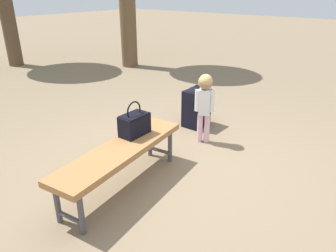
% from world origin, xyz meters
% --- Properties ---
extents(ground_plane, '(40.00, 40.00, 0.00)m').
position_xyz_m(ground_plane, '(0.00, 0.00, 0.00)').
color(ground_plane, '#7F6B51').
rests_on(ground_plane, ground).
extents(park_bench, '(1.64, 0.59, 0.45)m').
position_xyz_m(park_bench, '(-0.67, 0.08, 0.39)').
color(park_bench, '#9E6B3D').
rests_on(park_bench, ground).
extents(handbag, '(0.32, 0.19, 0.37)m').
position_xyz_m(handbag, '(-0.37, 0.18, 0.58)').
color(handbag, black).
rests_on(handbag, park_bench).
extents(child_standing, '(0.18, 0.22, 0.91)m').
position_xyz_m(child_standing, '(0.72, 0.01, 0.61)').
color(child_standing, '#E5B2C6').
rests_on(child_standing, ground).
extents(backpack_large, '(0.37, 0.33, 0.62)m').
position_xyz_m(backpack_large, '(1.11, 0.38, 0.31)').
color(backpack_large, black).
rests_on(backpack_large, ground).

